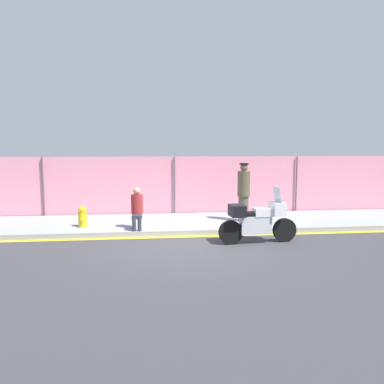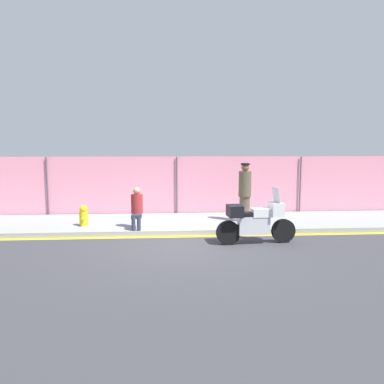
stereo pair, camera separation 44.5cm
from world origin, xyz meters
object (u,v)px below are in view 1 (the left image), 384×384
(fire_hydrant, at_px, (83,217))
(motorcycle, at_px, (257,220))
(officer_standing, at_px, (244,191))
(person_seated_on_curb, at_px, (137,206))

(fire_hydrant, bearing_deg, motorcycle, -21.03)
(officer_standing, bearing_deg, motorcycle, -94.57)
(officer_standing, relative_size, fire_hydrant, 2.97)
(motorcycle, xyz_separation_m, person_seated_on_curb, (-3.19, 1.40, 0.21))
(motorcycle, bearing_deg, person_seated_on_curb, 151.89)
(officer_standing, height_order, person_seated_on_curb, officer_standing)
(fire_hydrant, bearing_deg, person_seated_on_curb, -15.55)
(motorcycle, xyz_separation_m, fire_hydrant, (-4.82, 1.85, -0.15))
(officer_standing, distance_m, fire_hydrant, 5.05)
(motorcycle, height_order, officer_standing, officer_standing)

